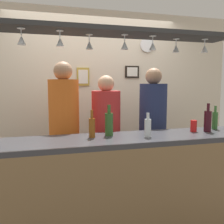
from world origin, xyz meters
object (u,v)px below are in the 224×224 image
Objects in this scene: bottle_soda_clear at (148,127)px; drink_can at (194,126)px; bottle_beer_green_import at (215,120)px; picture_frame_upper_small at (132,72)px; bottle_wine_dark_red at (208,121)px; person_middle_red_shirt at (106,130)px; picture_frame_crest at (83,77)px; person_right_navy_shirt at (153,123)px; wall_clock at (147,45)px; bottle_beer_amber_tall at (92,127)px; bottle_champagne_green at (109,123)px; person_left_orange_shirt at (64,124)px.

bottle_soda_clear is 0.58m from drink_can.
picture_frame_upper_small is (-0.53, 1.27, 0.58)m from bottle_beer_green_import.
bottle_beer_green_import is at bearing 31.79° from bottle_wine_dark_red.
picture_frame_crest is (-0.15, 0.78, 0.65)m from person_middle_red_shirt.
picture_frame_crest is (-1.28, 1.27, 0.50)m from bottle_beer_green_import.
person_right_navy_shirt is 1.35m from wall_clock.
picture_frame_crest is at bearing 100.97° from person_middle_red_shirt.
bottle_wine_dark_red is 1.30× the size of bottle_soda_clear.
wall_clock is at bearing 50.14° from bottle_beer_amber_tall.
bottle_beer_amber_tall is at bearing -123.15° from picture_frame_upper_small.
picture_frame_crest is at bearing 135.34° from bottle_beer_green_import.
picture_frame_upper_small is (0.87, 1.34, 0.59)m from bottle_beer_amber_tall.
wall_clock is at bearing 88.94° from drink_can.
person_right_navy_shirt is at bearing 110.96° from drink_can.
picture_frame_crest is at bearing 128.91° from bottle_wine_dark_red.
bottle_champagne_green is (-0.70, -0.51, 0.10)m from person_right_navy_shirt.
bottle_soda_clear is 0.88× the size of picture_frame_crest.
bottle_beer_amber_tall is at bearing 167.96° from bottle_soda_clear.
bottle_beer_amber_tall is 2.00m from wall_clock.
person_middle_red_shirt is at bearing -79.03° from picture_frame_crest.
bottle_champagne_green is (-1.23, -0.02, 0.01)m from bottle_beer_green_import.
person_left_orange_shirt reaches higher than bottle_beer_amber_tall.
wall_clock is (1.11, 1.33, 1.00)m from bottle_beer_amber_tall.
person_left_orange_shirt is 5.91× the size of bottle_champagne_green.
bottle_beer_amber_tall is (-0.27, -0.55, 0.15)m from person_middle_red_shirt.
bottle_champagne_green is at bearing -100.52° from person_middle_red_shirt.
person_left_orange_shirt is 6.82× the size of bottle_beer_green_import.
person_left_orange_shirt is 7.71× the size of bottle_soda_clear.
person_left_orange_shirt is 1.86m from wall_clock.
bottle_beer_amber_tall is (0.22, -0.55, 0.05)m from person_left_orange_shirt.
person_left_orange_shirt is 8.07× the size of wall_clock.
drink_can is at bearing 10.60° from bottle_soda_clear.
bottle_beer_amber_tall is 1.00× the size of picture_frame_crest.
drink_can is (0.21, -0.56, 0.05)m from person_right_navy_shirt.
bottle_beer_green_import is at bearing -42.41° from person_right_navy_shirt.
picture_frame_crest is 1.11m from wall_clock.
bottle_beer_amber_tall is (-1.40, -0.07, -0.00)m from bottle_beer_green_import.
wall_clock is at bearing -0.36° from picture_frame_crest.
wall_clock is at bearing 103.03° from bottle_beer_green_import.
bottle_wine_dark_red is 1.06m from bottle_champagne_green.
wall_clock reaches higher than bottle_champagne_green.
bottle_wine_dark_red is at bearing -31.68° from person_middle_red_shirt.
bottle_soda_clear is 1.05× the size of wall_clock.
person_left_orange_shirt is 1.69m from bottle_beer_green_import.
bottle_beer_amber_tall is at bearing 178.20° from bottle_wine_dark_red.
person_middle_red_shirt is 7.40× the size of wall_clock.
bottle_wine_dark_red is at bearing -51.09° from picture_frame_crest.
bottle_beer_green_import is 0.87× the size of bottle_champagne_green.
drink_can is at bearing -91.06° from wall_clock.
bottle_wine_dark_red is 1.23m from bottle_beer_amber_tall.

